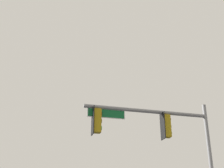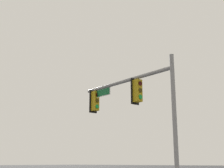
{
  "view_description": "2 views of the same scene",
  "coord_description": "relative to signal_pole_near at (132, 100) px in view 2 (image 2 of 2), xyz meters",
  "views": [
    {
      "loc": [
        4.52,
        4.67,
        1.22
      ],
      "look_at": [
        -2.09,
        -8.9,
        7.61
      ],
      "focal_mm": 50.0,
      "sensor_mm": 36.0,
      "label": 1
    },
    {
      "loc": [
        -12.55,
        4.93,
        1.8
      ],
      "look_at": [
        -2.03,
        -7.93,
        6.0
      ],
      "focal_mm": 50.0,
      "sensor_mm": 36.0,
      "label": 2
    }
  ],
  "objects": [
    {
      "name": "signal_pole_near",
      "position": [
        0.0,
        0.0,
        0.0
      ],
      "size": [
        6.21,
        1.43,
        6.45
      ],
      "color": "gray",
      "rests_on": "ground_plane"
    }
  ]
}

